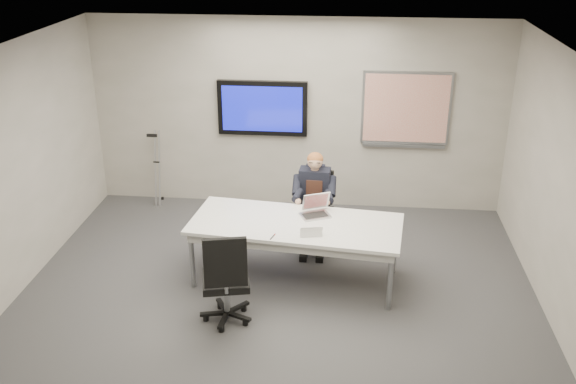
# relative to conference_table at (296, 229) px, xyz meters

# --- Properties ---
(floor) EXTENTS (6.00, 6.00, 0.02)m
(floor) POSITION_rel_conference_table_xyz_m (-0.18, -0.77, -0.67)
(floor) COLOR #38383A
(floor) RESTS_ON ground
(ceiling) EXTENTS (6.00, 6.00, 0.02)m
(ceiling) POSITION_rel_conference_table_xyz_m (-0.18, -0.77, 2.13)
(ceiling) COLOR white
(ceiling) RESTS_ON wall_back
(wall_back) EXTENTS (6.00, 0.02, 2.80)m
(wall_back) POSITION_rel_conference_table_xyz_m (-0.18, 2.23, 0.73)
(wall_back) COLOR gray
(wall_back) RESTS_ON ground
(wall_right) EXTENTS (0.02, 6.00, 2.80)m
(wall_right) POSITION_rel_conference_table_xyz_m (2.82, -0.77, 0.73)
(wall_right) COLOR gray
(wall_right) RESTS_ON ground
(conference_table) EXTENTS (2.56, 1.29, 0.76)m
(conference_table) POSITION_rel_conference_table_xyz_m (0.00, 0.00, 0.00)
(conference_table) COLOR white
(conference_table) RESTS_ON ground
(tv_display) EXTENTS (1.30, 0.09, 0.80)m
(tv_display) POSITION_rel_conference_table_xyz_m (-0.68, 2.17, 0.83)
(tv_display) COLOR black
(tv_display) RESTS_ON wall_back
(whiteboard) EXTENTS (1.25, 0.08, 1.10)m
(whiteboard) POSITION_rel_conference_table_xyz_m (1.37, 2.20, 0.86)
(whiteboard) COLOR gray
(whiteboard) RESTS_ON wall_back
(office_chair_far) EXTENTS (0.55, 0.55, 0.97)m
(office_chair_far) POSITION_rel_conference_table_xyz_m (0.17, 1.04, -0.37)
(office_chair_far) COLOR black
(office_chair_far) RESTS_ON ground
(office_chair_near) EXTENTS (0.63, 0.63, 1.11)m
(office_chair_near) POSITION_rel_conference_table_xyz_m (-0.66, -0.97, -0.33)
(office_chair_near) COLOR black
(office_chair_near) RESTS_ON ground
(seated_person) EXTENTS (0.41, 0.71, 1.29)m
(seated_person) POSITION_rel_conference_table_xyz_m (0.16, 0.80, -0.15)
(seated_person) COLOR #212637
(seated_person) RESTS_ON office_chair_far
(crutch) EXTENTS (0.25, 0.59, 1.22)m
(crutch) POSITION_rel_conference_table_xyz_m (-2.26, 2.02, -0.08)
(crutch) COLOR #B4B5BC
(crutch) RESTS_ON ground
(laptop) EXTENTS (0.41, 0.44, 0.24)m
(laptop) POSITION_rel_conference_table_xyz_m (0.22, 0.26, 0.15)
(laptop) COLOR silver
(laptop) RESTS_ON conference_table
(name_tent) EXTENTS (0.26, 0.11, 0.10)m
(name_tent) POSITION_rel_conference_table_xyz_m (0.20, -0.32, 0.14)
(name_tent) COLOR silver
(name_tent) RESTS_ON conference_table
(pen) EXTENTS (0.05, 0.14, 0.01)m
(pen) POSITION_rel_conference_table_xyz_m (-0.22, -0.39, 0.09)
(pen) COLOR black
(pen) RESTS_ON conference_table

